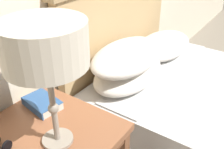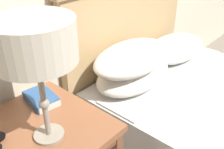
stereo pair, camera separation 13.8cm
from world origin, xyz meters
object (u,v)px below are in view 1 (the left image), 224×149
bed (212,113)px  book_on_nightstand (42,103)px  table_lamp (45,47)px  nightstand (45,149)px

bed → book_on_nightstand: bearing=143.3°
table_lamp → book_on_nightstand: bearing=61.5°
table_lamp → book_on_nightstand: size_ratio=2.56×
nightstand → bed: 1.15m
bed → nightstand: bearing=153.8°
bed → table_lamp: 1.32m
bed → book_on_nightstand: size_ratio=8.73×
nightstand → book_on_nightstand: bearing=47.9°
nightstand → table_lamp: 0.52m
nightstand → book_on_nightstand: 0.23m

